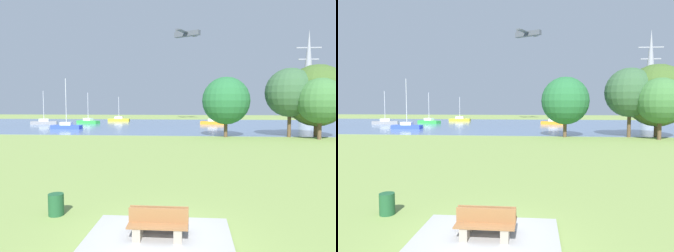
{
  "view_description": "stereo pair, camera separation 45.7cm",
  "coord_description": "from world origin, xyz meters",
  "views": [
    {
      "loc": [
        1.03,
        -9.13,
        4.12
      ],
      "look_at": [
        -1.39,
        20.36,
        1.97
      ],
      "focal_mm": 33.21,
      "sensor_mm": 36.0,
      "label": 1
    },
    {
      "loc": [
        1.49,
        -9.08,
        4.12
      ],
      "look_at": [
        -1.39,
        20.36,
        1.97
      ],
      "focal_mm": 33.21,
      "sensor_mm": 36.0,
      "label": 2
    }
  ],
  "objects": [
    {
      "name": "ground_plane",
      "position": [
        0.0,
        22.0,
        0.0
      ],
      "size": [
        160.0,
        160.0,
        0.0
      ],
      "primitive_type": "plane",
      "color": "#7F994C"
    },
    {
      "name": "concrete_pad",
      "position": [
        0.0,
        0.0,
        0.05
      ],
      "size": [
        4.4,
        3.2,
        0.1
      ],
      "primitive_type": "cube",
      "color": "#A3A3A3",
      "rests_on": "ground"
    },
    {
      "name": "bench_facing_water",
      "position": [
        0.0,
        0.27,
        0.47
      ],
      "size": [
        1.8,
        0.48,
        0.89
      ],
      "color": "gray",
      "rests_on": "concrete_pad"
    },
    {
      "name": "bench_facing_inland",
      "position": [
        0.0,
        -0.27,
        0.47
      ],
      "size": [
        1.8,
        0.48,
        0.89
      ],
      "color": "gray",
      "rests_on": "concrete_pad"
    },
    {
      "name": "litter_bin",
      "position": [
        -4.01,
        1.71,
        0.4
      ],
      "size": [
        0.56,
        0.56,
        0.8
      ],
      "primitive_type": "cylinder",
      "color": "#1E512D",
      "rests_on": "ground"
    },
    {
      "name": "water_surface",
      "position": [
        0.0,
        50.0,
        0.01
      ],
      "size": [
        140.0,
        40.0,
        0.02
      ],
      "primitive_type": "cube",
      "color": "#5D78A0",
      "rests_on": "ground"
    },
    {
      "name": "sailboat_blue",
      "position": [
        -19.34,
        39.18,
        0.48
      ],
      "size": [
        4.84,
        1.62,
        8.07
      ],
      "color": "blue",
      "rests_on": "water_surface"
    },
    {
      "name": "sailboat_green",
      "position": [
        -20.42,
        52.67,
        0.45
      ],
      "size": [
        5.03,
        3.01,
        6.3
      ],
      "color": "green",
      "rests_on": "water_surface"
    },
    {
      "name": "sailboat_orange",
      "position": [
        4.85,
        52.04,
        0.45
      ],
      "size": [
        5.02,
        2.63,
        6.12
      ],
      "color": "orange",
      "rests_on": "water_surface"
    },
    {
      "name": "sailboat_yellow",
      "position": [
        -15.97,
        60.6,
        0.45
      ],
      "size": [
        4.8,
        1.5,
        5.58
      ],
      "color": "yellow",
      "rests_on": "water_surface"
    },
    {
      "name": "sailboat_gray",
      "position": [
        -28.26,
        49.55,
        0.46
      ],
      "size": [
        5.03,
        3.01,
        6.53
      ],
      "color": "gray",
      "rests_on": "water_surface"
    },
    {
      "name": "tree_mid_shore",
      "position": [
        4.99,
        29.31,
        4.45
      ],
      "size": [
        5.81,
        5.81,
        7.36
      ],
      "color": "brown",
      "rests_on": "ground"
    },
    {
      "name": "tree_east_far",
      "position": [
        12.76,
        29.96,
        5.44
      ],
      "size": [
        5.97,
        5.97,
        8.43
      ],
      "color": "brown",
      "rests_on": "ground"
    },
    {
      "name": "tree_east_near",
      "position": [
        15.43,
        27.57,
        4.43
      ],
      "size": [
        5.23,
        5.23,
        7.05
      ],
      "color": "brown",
      "rests_on": "ground"
    },
    {
      "name": "tree_west_far",
      "position": [
        16.05,
        30.32,
        5.09
      ],
      "size": [
        7.57,
        7.57,
        8.88
      ],
      "color": "brown",
      "rests_on": "ground"
    },
    {
      "name": "electricity_pylon",
      "position": [
        31.14,
        76.3,
        11.72
      ],
      "size": [
        6.4,
        4.4,
        23.41
      ],
      "color": "gray",
      "rests_on": "ground"
    },
    {
      "name": "light_aircraft",
      "position": [
        -0.59,
        64.53,
        20.3
      ],
      "size": [
        6.2,
        7.98,
        2.1
      ],
      "color": "#4C5156"
    }
  ]
}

